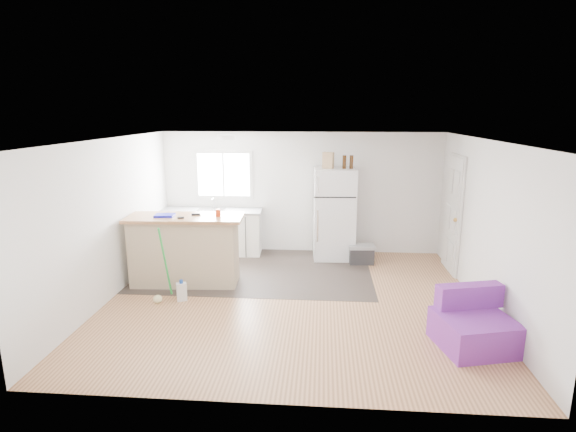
% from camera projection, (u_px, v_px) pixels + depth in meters
% --- Properties ---
extents(room, '(5.51, 5.01, 2.41)m').
position_uv_depth(room, '(292.00, 223.00, 6.53)').
color(room, '#905C3C').
rests_on(room, ground).
extents(vinyl_zone, '(4.05, 2.50, 0.00)m').
position_uv_depth(vinyl_zone, '(257.00, 270.00, 8.07)').
color(vinyl_zone, '#2C2521').
rests_on(vinyl_zone, floor).
extents(window, '(1.18, 0.06, 0.98)m').
position_uv_depth(window, '(224.00, 175.00, 8.98)').
color(window, white).
rests_on(window, back_wall).
extents(interior_door, '(0.11, 0.92, 2.10)m').
position_uv_depth(interior_door, '(453.00, 215.00, 7.87)').
color(interior_door, white).
rests_on(interior_door, right_wall).
extents(ceiling_fixture, '(0.30, 0.30, 0.07)m').
position_uv_depth(ceiling_fixture, '(226.00, 137.00, 7.52)').
color(ceiling_fixture, white).
rests_on(ceiling_fixture, ceiling).
extents(kitchen_cabinets, '(2.02, 0.72, 1.16)m').
position_uv_depth(kitchen_cabinets, '(212.00, 231.00, 8.96)').
color(kitchen_cabinets, white).
rests_on(kitchen_cabinets, floor).
extents(peninsula, '(1.89, 0.81, 1.14)m').
position_uv_depth(peninsula, '(185.00, 250.00, 7.34)').
color(peninsula, tan).
rests_on(peninsula, floor).
extents(refrigerator, '(0.81, 0.77, 1.75)m').
position_uv_depth(refrigerator, '(334.00, 214.00, 8.61)').
color(refrigerator, white).
rests_on(refrigerator, floor).
extents(cooler, '(0.49, 0.35, 0.36)m').
position_uv_depth(cooler, '(361.00, 254.00, 8.41)').
color(cooler, '#2A2A2C').
rests_on(cooler, floor).
extents(purple_seat, '(1.00, 0.97, 0.69)m').
position_uv_depth(purple_seat, '(473.00, 326.00, 5.43)').
color(purple_seat, '#7B2D95').
rests_on(purple_seat, floor).
extents(cleaner_jug, '(0.18, 0.16, 0.33)m').
position_uv_depth(cleaner_jug, '(182.00, 291.00, 6.75)').
color(cleaner_jug, silver).
rests_on(cleaner_jug, floor).
extents(mop, '(0.21, 0.33, 1.17)m').
position_uv_depth(mop, '(160.00, 287.00, 6.68)').
color(mop, green).
rests_on(mop, floor).
extents(red_cup, '(0.10, 0.10, 0.12)m').
position_uv_depth(red_cup, '(218.00, 213.00, 7.19)').
color(red_cup, red).
rests_on(red_cup, peninsula).
extents(blue_tray, '(0.32, 0.24, 0.04)m').
position_uv_depth(blue_tray, '(165.00, 215.00, 7.19)').
color(blue_tray, '#1515C5').
rests_on(blue_tray, peninsula).
extents(tool_a, '(0.15, 0.07, 0.03)m').
position_uv_depth(tool_a, '(196.00, 214.00, 7.28)').
color(tool_a, black).
rests_on(tool_a, peninsula).
extents(tool_b, '(0.11, 0.06, 0.03)m').
position_uv_depth(tool_b, '(181.00, 218.00, 7.05)').
color(tool_b, black).
rests_on(tool_b, peninsula).
extents(cardboard_box, '(0.22, 0.16, 0.30)m').
position_uv_depth(cardboard_box, '(328.00, 160.00, 8.34)').
color(cardboard_box, tan).
rests_on(cardboard_box, refrigerator).
extents(bottle_left, '(0.08, 0.08, 0.25)m').
position_uv_depth(bottle_left, '(344.00, 162.00, 8.30)').
color(bottle_left, '#381E0A').
rests_on(bottle_left, refrigerator).
extents(bottle_right, '(0.08, 0.08, 0.25)m').
position_uv_depth(bottle_right, '(351.00, 162.00, 8.31)').
color(bottle_right, '#381E0A').
rests_on(bottle_right, refrigerator).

